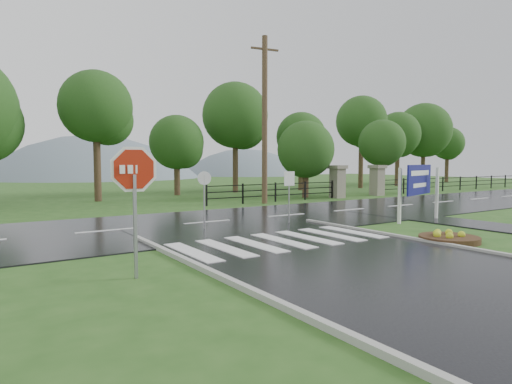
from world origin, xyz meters
TOP-DOWN VIEW (x-y plane):
  - ground at (0.00, 0.00)m, footprint 120.00×120.00m
  - main_road at (0.00, 10.00)m, footprint 90.00×8.00m
  - walkway at (8.50, 4.00)m, footprint 2.20×11.00m
  - crosswalk at (0.00, 5.00)m, footprint 6.50×2.80m
  - pillar_west at (13.00, 16.00)m, footprint 1.00×1.00m
  - pillar_east at (17.00, 16.00)m, footprint 1.00×1.00m
  - fence_west at (7.75, 16.00)m, footprint 9.58×0.08m
  - fence_east at (27.75, 16.00)m, footprint 20.58×0.08m
  - hills at (3.49, 65.00)m, footprint 102.00×48.00m
  - treeline at (1.00, 24.00)m, footprint 83.20×5.20m
  - stop_sign at (-5.00, 3.47)m, footprint 1.31×0.15m
  - estate_billboard at (7.51, 5.62)m, footprint 2.59×0.86m
  - flower_bed at (4.37, 2.26)m, footprint 1.78×1.78m
  - reg_sign_small at (2.63, 8.03)m, footprint 0.46×0.08m
  - reg_sign_round at (-0.86, 8.52)m, footprint 0.48×0.16m
  - utility_pole_east at (6.59, 15.50)m, footprint 1.73×0.41m
  - entrance_tree_left at (11.41, 17.50)m, footprint 3.94×3.94m
  - entrance_tree_right at (19.23, 17.50)m, footprint 3.67×3.67m

SIDE VIEW (x-z plane):
  - hills at x=3.49m, z-range -39.54..8.46m
  - ground at x=0.00m, z-range 0.00..0.00m
  - main_road at x=0.00m, z-range -0.02..0.02m
  - walkway at x=8.50m, z-range -0.02..0.02m
  - treeline at x=1.00m, z-range -5.00..5.00m
  - crosswalk at x=0.00m, z-range 0.05..0.07m
  - flower_bed at x=4.37m, z-range -0.05..0.31m
  - fence_west at x=7.75m, z-range 0.12..1.32m
  - fence_east at x=27.75m, z-range 0.14..1.34m
  - pillar_west at x=13.00m, z-range 0.06..2.30m
  - pillar_east at x=17.00m, z-range 0.06..2.30m
  - reg_sign_round at x=-0.86m, z-range 0.29..2.41m
  - reg_sign_small at x=2.63m, z-range 0.44..2.53m
  - estate_billboard at x=7.51m, z-range 0.44..2.78m
  - stop_sign at x=-5.00m, z-range 0.56..3.52m
  - entrance_tree_left at x=11.41m, z-range 0.66..5.95m
  - entrance_tree_right at x=19.23m, z-range 1.04..6.84m
  - utility_pole_east at x=6.59m, z-range 0.08..9.84m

